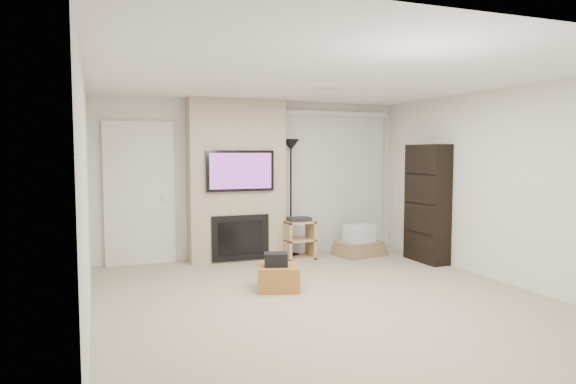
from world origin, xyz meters
name	(u,v)px	position (x,y,z in m)	size (l,w,h in m)	color
floor	(325,300)	(0.00, 0.00, 0.00)	(5.00, 5.50, 0.00)	tan
ceiling	(326,78)	(0.00, 0.00, 2.50)	(5.00, 5.50, 0.00)	white
wall_back	(254,179)	(0.00, 2.75, 1.25)	(5.00, 2.50, 0.00)	silver
wall_front	(513,222)	(0.00, -2.75, 1.25)	(5.00, 2.50, 0.00)	silver
wall_left	(86,198)	(-2.50, 0.00, 1.25)	(5.50, 2.50, 0.00)	silver
wall_right	(502,186)	(2.50, 0.00, 1.25)	(5.50, 2.50, 0.00)	silver
hvac_vent	(328,88)	(0.40, 0.80, 2.50)	(0.35, 0.18, 0.01)	silver
ottoman	(278,277)	(-0.34, 0.63, 0.15)	(0.50, 0.50, 0.30)	#A0662C
black_bag	(276,259)	(-0.38, 0.60, 0.38)	(0.28, 0.22, 0.16)	black
fireplace_wall	(237,181)	(-0.35, 2.54, 1.24)	(1.50, 0.47, 2.50)	tan
entry_door	(140,194)	(-1.80, 2.71, 1.05)	(1.02, 0.11, 2.14)	silver
vertical_blinds	(334,176)	(1.40, 2.70, 1.27)	(1.98, 0.10, 2.37)	silver
floor_lamp	(291,164)	(0.53, 2.47, 1.49)	(0.28, 0.28, 1.89)	black
av_stand	(299,237)	(0.58, 2.24, 0.35)	(0.45, 0.38, 0.66)	tan
box_stack	(359,244)	(1.60, 2.13, 0.19)	(0.85, 0.70, 0.50)	#9A7A53
bookshelf	(427,203)	(2.34, 1.35, 0.90)	(0.30, 0.80, 1.80)	black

